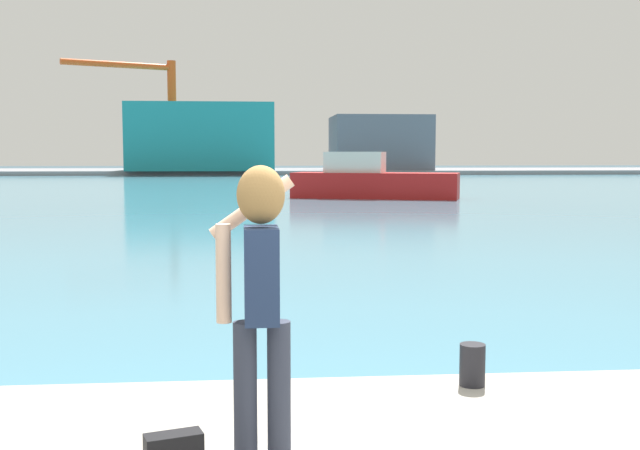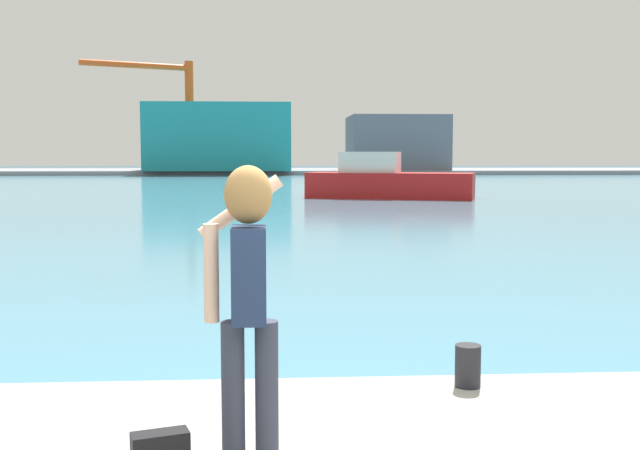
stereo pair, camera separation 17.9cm
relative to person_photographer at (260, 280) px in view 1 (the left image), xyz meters
name	(u,v)px [view 1 (the left image)]	position (x,y,z in m)	size (l,w,h in m)	color
ground_plane	(264,188)	(0.66, 49.57, -1.58)	(220.00, 220.00, 0.00)	#334751
harbor_water	(264,186)	(0.66, 51.57, -1.57)	(140.00, 100.00, 0.02)	teal
far_shore_dock	(260,171)	(0.66, 91.57, -1.32)	(140.00, 20.00, 0.51)	gray
person_photographer	(260,280)	(0.00, 0.00, 0.00)	(0.52, 0.55, 1.74)	#2D3342
harbor_bollard	(472,365)	(1.66, 1.26, -0.90)	(0.20, 0.20, 0.33)	black
boat_moored	(372,181)	(6.20, 35.50, -0.66)	(9.08, 5.15, 2.46)	#B21919
warehouse_left	(203,138)	(-6.06, 86.36, 2.79)	(16.64, 11.57, 7.71)	teal
warehouse_right	(379,143)	(15.34, 88.07, 2.20)	(11.56, 10.33, 6.53)	slate
port_crane	(155,100)	(-11.34, 84.84, 7.07)	(11.94, 5.96, 12.69)	#D84C19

